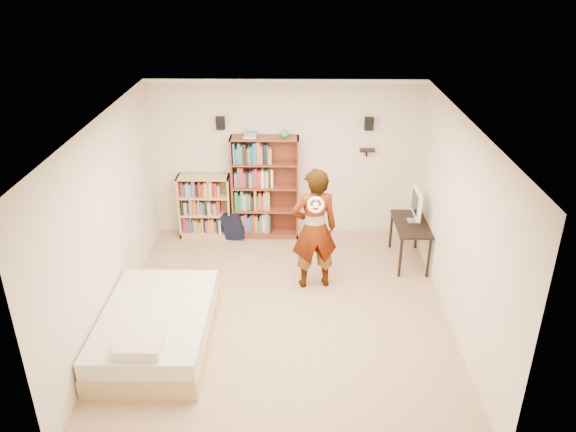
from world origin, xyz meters
name	(u,v)px	position (x,y,z in m)	size (l,w,h in m)	color
ground	(282,313)	(0.00, 0.00, 0.00)	(4.50, 5.00, 0.01)	tan
room_shell	(282,196)	(0.00, 0.00, 1.76)	(4.52, 5.02, 2.71)	beige
crown_molding	(281,125)	(0.00, 0.00, 2.67)	(4.50, 5.00, 0.06)	white
speaker_left	(220,123)	(-1.05, 2.40, 2.00)	(0.14, 0.12, 0.20)	black
speaker_right	(369,124)	(1.35, 2.40, 2.00)	(0.14, 0.12, 0.20)	black
wall_shelf	(367,150)	(1.35, 2.41, 1.55)	(0.25, 0.16, 0.03)	black
tall_bookshelf	(265,188)	(-0.34, 2.34, 0.89)	(1.13, 0.33, 1.78)	brown
low_bookshelf	(205,206)	(-1.39, 2.33, 0.55)	(0.88, 0.33, 1.10)	tan
computer_desk	(409,242)	(1.98, 1.45, 0.34)	(0.50, 1.00, 0.68)	black
imac	(415,206)	(2.02, 1.53, 0.95)	(0.10, 0.52, 0.52)	white
daybed	(156,323)	(-1.56, -0.67, 0.30)	(1.33, 2.05, 0.60)	beige
person	(314,229)	(0.44, 0.74, 0.92)	(0.67, 0.44, 1.85)	black
wii_wheel	(316,205)	(0.44, 0.40, 1.46)	(0.23, 0.23, 0.04)	white
navy_bag	(233,226)	(-0.90, 2.22, 0.24)	(0.36, 0.23, 0.48)	black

